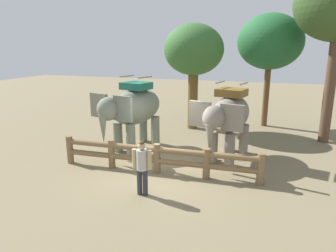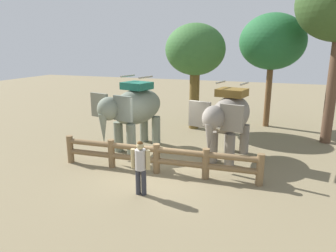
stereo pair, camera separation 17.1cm
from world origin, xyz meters
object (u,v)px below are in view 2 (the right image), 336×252
elephant_near_left (134,109)px  log_fence (156,156)px  elephant_center (228,117)px  tourist_woman_in_black (141,164)px  tree_far_left (272,42)px  tree_far_right (195,51)px

elephant_near_left → log_fence: bearing=-48.7°
elephant_near_left → elephant_center: (3.94, 0.05, -0.07)m
elephant_center → log_fence: bearing=-133.9°
log_fence → tourist_woman_in_black: size_ratio=4.29×
tourist_woman_in_black → tree_far_left: bearing=72.4°
tourist_woman_in_black → tree_far_left: 10.88m
log_fence → tree_far_left: (3.28, 8.14, 3.89)m
elephant_near_left → elephant_center: elephant_near_left is taller
elephant_near_left → elephant_center: bearing=0.7°
log_fence → tree_far_left: 9.59m
tourist_woman_in_black → log_fence: bearing=95.8°
log_fence → elephant_center: (2.08, 2.16, 1.08)m
log_fence → tree_far_right: 7.25m
tree_far_right → elephant_near_left: bearing=-109.1°
elephant_center → tourist_woman_in_black: size_ratio=2.15×
log_fence → tourist_woman_in_black: (0.17, -1.67, 0.36)m
elephant_near_left → tourist_woman_in_black: size_ratio=2.24×
log_fence → tree_far_right: (-0.38, 6.37, 3.44)m
tree_far_right → tree_far_left: bearing=25.7°
log_fence → tourist_woman_in_black: 1.72m
log_fence → elephant_center: elephant_center is taller
log_fence → elephant_near_left: bearing=131.3°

